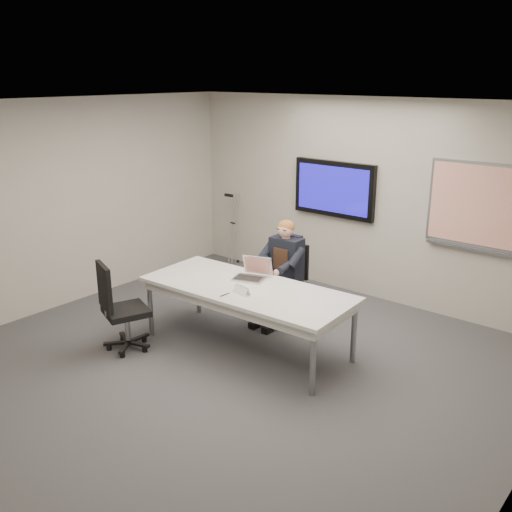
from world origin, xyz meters
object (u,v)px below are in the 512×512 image
Objects in this scene: conference_table at (247,294)px; seated_person at (278,283)px; office_chair_far at (289,294)px; office_chair_near at (123,323)px; laptop at (253,273)px.

conference_table is 1.90× the size of seated_person.
office_chair_near reaches higher than office_chair_far.
conference_table is 0.85m from seated_person.
office_chair_near is at bearing -119.21° from seated_person.
seated_person is (0.01, -0.24, 0.24)m from office_chair_far.
laptop is at bearing -93.82° from office_chair_far.
office_chair_near reaches higher than laptop.
seated_person is at bearing 75.69° from laptop.
seated_person reaches higher than office_chair_near.
office_chair_far is at bearing -93.41° from office_chair_near.
seated_person is at bearing -96.41° from office_chair_near.
office_chair_far is 0.72× the size of seated_person.
office_chair_far is (-0.18, 1.06, -0.38)m from conference_table.
office_chair_near is at bearing -141.66° from conference_table.
seated_person reaches higher than laptop.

